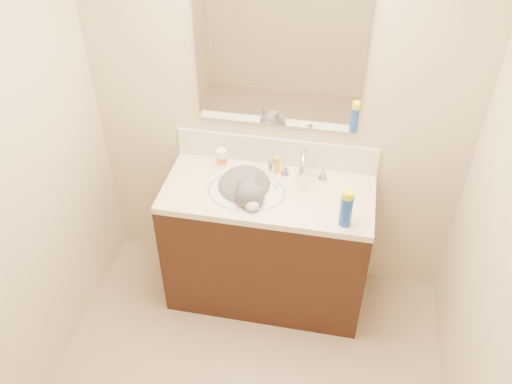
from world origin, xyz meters
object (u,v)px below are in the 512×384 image
at_px(faucet, 304,168).
at_px(cat, 246,191).
at_px(basin, 246,201).
at_px(pill_bottle, 222,158).
at_px(spray_can, 346,211).
at_px(silver_jar, 273,166).
at_px(vanity_cabinet, 267,247).
at_px(amber_bottle, 276,164).

xyz_separation_m(faucet, cat, (-0.31, -0.14, -0.11)).
bearing_deg(basin, cat, 109.77).
relative_size(basin, cat, 0.93).
bearing_deg(pill_bottle, spray_can, -26.53).
bearing_deg(silver_jar, faucet, -15.27).
bearing_deg(faucet, spray_can, -51.75).
bearing_deg(pill_bottle, silver_jar, 1.26).
relative_size(cat, pill_bottle, 4.23).
height_order(vanity_cabinet, pill_bottle, pill_bottle).
height_order(faucet, amber_bottle, faucet).
relative_size(vanity_cabinet, silver_jar, 18.59).
relative_size(basin, amber_bottle, 4.28).
distance_m(cat, silver_jar, 0.23).
relative_size(vanity_cabinet, spray_can, 6.69).
bearing_deg(silver_jar, spray_can, -40.50).
xyz_separation_m(basin, faucet, (0.30, 0.17, 0.16)).
distance_m(basin, faucet, 0.38).
bearing_deg(basin, amber_bottle, 57.87).
relative_size(vanity_cabinet, basin, 2.67).
relative_size(silver_jar, spray_can, 0.36).
height_order(cat, silver_jar, cat).
xyz_separation_m(pill_bottle, spray_can, (0.75, -0.38, 0.03)).
height_order(cat, spray_can, cat).
xyz_separation_m(vanity_cabinet, faucet, (0.18, 0.14, 0.54)).
bearing_deg(amber_bottle, spray_can, -41.67).
xyz_separation_m(vanity_cabinet, silver_jar, (-0.01, 0.19, 0.48)).
xyz_separation_m(faucet, spray_can, (0.26, -0.33, 0.00)).
bearing_deg(basin, spray_can, -16.38).
xyz_separation_m(silver_jar, spray_can, (0.45, -0.38, 0.06)).
xyz_separation_m(basin, spray_can, (0.56, -0.17, 0.16)).
bearing_deg(basin, vanity_cabinet, 14.04).
distance_m(cat, pill_bottle, 0.27).
distance_m(vanity_cabinet, basin, 0.40).
distance_m(basin, pill_bottle, 0.31).
xyz_separation_m(basin, silver_jar, (0.11, 0.22, 0.10)).
xyz_separation_m(cat, spray_can, (0.57, -0.19, 0.11)).
relative_size(pill_bottle, amber_bottle, 1.09).
relative_size(cat, silver_jar, 7.50).
height_order(faucet, pill_bottle, faucet).
xyz_separation_m(cat, silver_jar, (0.12, 0.19, 0.05)).
relative_size(faucet, spray_can, 1.56).
bearing_deg(faucet, basin, -150.88).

